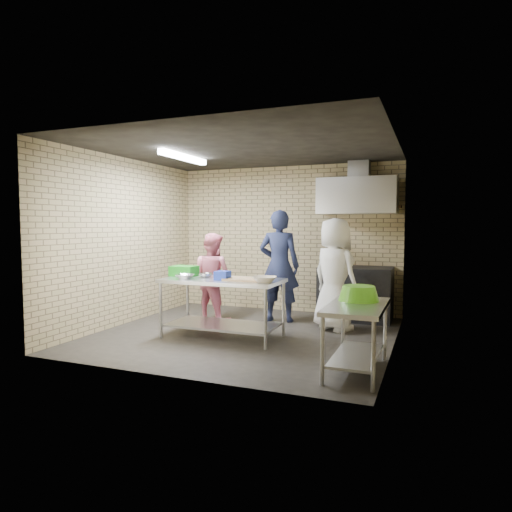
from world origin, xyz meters
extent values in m
plane|color=black|center=(0.00, 0.00, 0.00)|extent=(4.20, 4.20, 0.00)
plane|color=black|center=(0.00, 0.00, 2.70)|extent=(4.20, 4.20, 0.00)
cube|color=tan|center=(0.00, 2.00, 1.35)|extent=(4.20, 0.06, 2.70)
cube|color=tan|center=(0.00, -2.00, 1.35)|extent=(4.20, 0.06, 2.70)
cube|color=tan|center=(-2.10, 0.00, 1.35)|extent=(0.06, 4.00, 2.70)
cube|color=tan|center=(2.10, 0.00, 1.35)|extent=(0.06, 4.00, 2.70)
cube|color=silver|center=(-0.23, -0.27, 0.42)|extent=(1.69, 0.85, 0.85)
cube|color=silver|center=(1.80, -1.10, 0.38)|extent=(0.60, 1.20, 0.75)
cube|color=black|center=(1.35, 1.65, 0.45)|extent=(1.20, 0.70, 0.90)
cube|color=silver|center=(1.35, 1.70, 2.10)|extent=(1.30, 0.60, 0.60)
cube|color=#A5A8AD|center=(1.35, 1.85, 2.55)|extent=(0.35, 0.30, 0.30)
cube|color=#3F2B19|center=(1.65, 1.89, 1.92)|extent=(0.80, 0.20, 0.04)
cube|color=white|center=(-1.00, 0.00, 2.64)|extent=(0.10, 1.25, 0.08)
cube|color=#1C981F|center=(-0.93, -0.15, 0.92)|extent=(0.38, 0.28, 0.15)
cube|color=#1A37C6|center=(-0.18, -0.37, 0.91)|extent=(0.19, 0.19, 0.12)
cube|color=tan|center=(0.12, -0.29, 0.86)|extent=(0.52, 0.39, 0.03)
imported|color=silver|center=(-0.73, -0.47, 0.88)|extent=(0.32, 0.32, 0.06)
imported|color=silver|center=(-0.53, -0.22, 0.88)|extent=(0.24, 0.24, 0.06)
imported|color=beige|center=(0.47, -0.42, 0.89)|extent=(0.39, 0.39, 0.08)
cylinder|color=#B22619|center=(1.40, 1.89, 2.03)|extent=(0.07, 0.07, 0.18)
cylinder|color=green|center=(1.80, 1.89, 2.02)|extent=(0.06, 0.06, 0.15)
imported|color=#151935|center=(0.18, 1.06, 0.93)|extent=(0.73, 0.52, 1.86)
imported|color=pink|center=(-0.89, 0.71, 0.74)|extent=(0.81, 0.69, 1.48)
imported|color=white|center=(1.17, 0.78, 0.86)|extent=(1.00, 0.91, 1.72)
camera|label=1|loc=(2.56, -6.00, 1.62)|focal=31.46mm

